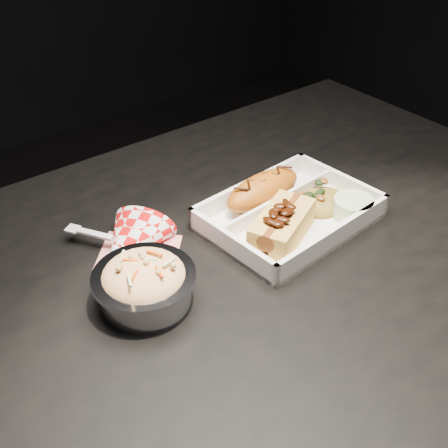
{
  "coord_description": "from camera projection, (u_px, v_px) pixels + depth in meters",
  "views": [
    {
      "loc": [
        -0.38,
        -0.46,
        1.25
      ],
      "look_at": [
        -0.01,
        0.02,
        0.81
      ],
      "focal_mm": 45.0,
      "sensor_mm": 36.0,
      "label": 1
    }
  ],
  "objects": [
    {
      "name": "foil_coleslaw_cup",
      "position": [
        144.0,
        282.0,
        0.7
      ],
      "size": [
        0.13,
        0.13,
        0.07
      ],
      "color": "silver",
      "rests_on": "dining_table"
    },
    {
      "name": "napkin_fork",
      "position": [
        129.0,
        244.0,
        0.79
      ],
      "size": [
        0.15,
        0.17,
        0.1
      ],
      "rotation": [
        0.0,
        0.0,
        -1.02
      ],
      "color": "red",
      "rests_on": "dining_table"
    },
    {
      "name": "fried_rice_mound",
      "position": [
        323.0,
        196.0,
        0.87
      ],
      "size": [
        0.09,
        0.08,
        0.03
      ],
      "primitive_type": "ellipsoid",
      "rotation": [
        0.0,
        0.0,
        0.08
      ],
      "color": "olive",
      "rests_on": "food_tray"
    },
    {
      "name": "hotdog",
      "position": [
        282.0,
        223.0,
        0.8
      ],
      "size": [
        0.13,
        0.1,
        0.06
      ],
      "rotation": [
        0.0,
        0.0,
        0.44
      ],
      "color": "gold",
      "rests_on": "food_tray"
    },
    {
      "name": "fried_pastry",
      "position": [
        263.0,
        190.0,
        0.87
      ],
      "size": [
        0.15,
        0.07,
        0.05
      ],
      "primitive_type": "ellipsoid",
      "rotation": [
        0.0,
        0.0,
        0.08
      ],
      "color": "#AD5611",
      "rests_on": "food_tray"
    },
    {
      "name": "dining_table",
      "position": [
        237.0,
        312.0,
        0.83
      ],
      "size": [
        1.2,
        0.8,
        0.75
      ],
      "color": "black",
      "rests_on": "ground"
    },
    {
      "name": "food_tray",
      "position": [
        288.0,
        216.0,
        0.85
      ],
      "size": [
        0.26,
        0.2,
        0.04
      ],
      "rotation": [
        0.0,
        0.0,
        0.08
      ],
      "color": "white",
      "rests_on": "dining_table"
    },
    {
      "name": "cupcake_liner",
      "position": [
        353.0,
        208.0,
        0.85
      ],
      "size": [
        0.06,
        0.06,
        0.03
      ],
      "primitive_type": "cylinder",
      "color": "beige",
      "rests_on": "food_tray"
    }
  ]
}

